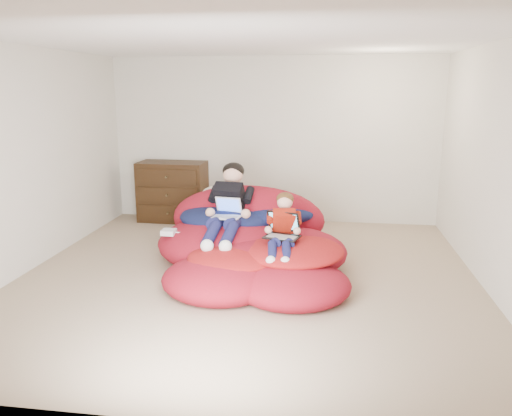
{
  "coord_description": "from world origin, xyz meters",
  "views": [
    {
      "loc": [
        0.83,
        -5.12,
        2.04
      ],
      "look_at": [
        0.05,
        0.36,
        0.7
      ],
      "focal_mm": 35.0,
      "sensor_mm": 36.0,
      "label": 1
    }
  ],
  "objects": [
    {
      "name": "younger_boy",
      "position": [
        0.39,
        0.04,
        0.59
      ],
      "size": [
        0.29,
        0.88,
        0.6
      ],
      "color": "#9C1C0D",
      "rests_on": "beanbag_pile"
    },
    {
      "name": "power_adapter",
      "position": [
        -0.95,
        0.2,
        0.42
      ],
      "size": [
        0.16,
        0.16,
        0.06
      ],
      "primitive_type": "cube",
      "rotation": [
        0.0,
        0.0,
        -0.02
      ],
      "color": "silver",
      "rests_on": "beanbag_pile"
    },
    {
      "name": "laptop_black",
      "position": [
        0.39,
        0.01,
        0.55
      ],
      "size": [
        0.42,
        0.45,
        0.25
      ],
      "color": "black",
      "rests_on": "younger_boy"
    },
    {
      "name": "beanbag_pile",
      "position": [
        -0.02,
        0.36,
        0.27
      ],
      "size": [
        2.28,
        2.41,
        0.91
      ],
      "color": "maroon",
      "rests_on": "ground"
    },
    {
      "name": "laptop_white",
      "position": [
        -0.3,
        0.4,
        0.63
      ],
      "size": [
        0.33,
        0.34,
        0.22
      ],
      "color": "silver",
      "rests_on": "older_boy"
    },
    {
      "name": "room_shell",
      "position": [
        0.0,
        0.0,
        0.22
      ],
      "size": [
        5.1,
        5.1,
        2.77
      ],
      "color": "tan",
      "rests_on": "ground"
    },
    {
      "name": "older_boy",
      "position": [
        -0.3,
        0.48,
        0.72
      ],
      "size": [
        0.4,
        1.21,
        0.81
      ],
      "color": "black",
      "rests_on": "beanbag_pile"
    },
    {
      "name": "dresser",
      "position": [
        -1.53,
        2.23,
        0.46
      ],
      "size": [
        1.04,
        0.59,
        0.93
      ],
      "color": "black",
      "rests_on": "ground"
    },
    {
      "name": "cream_pillow",
      "position": [
        -0.59,
        1.24,
        0.62
      ],
      "size": [
        0.48,
        0.31,
        0.31
      ],
      "primitive_type": "ellipsoid",
      "color": "beige",
      "rests_on": "beanbag_pile"
    }
  ]
}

